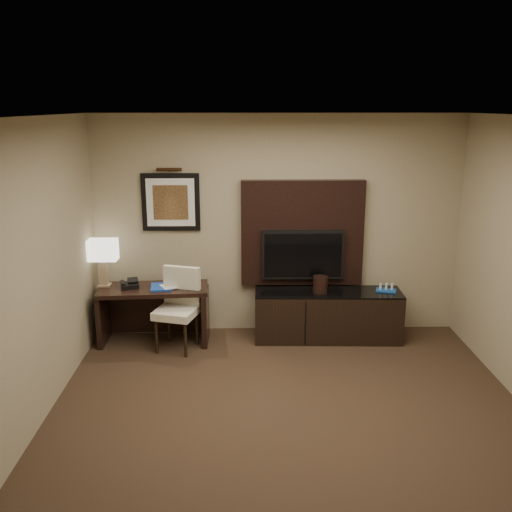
{
  "coord_description": "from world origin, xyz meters",
  "views": [
    {
      "loc": [
        -0.4,
        -4.37,
        2.79
      ],
      "look_at": [
        -0.28,
        1.8,
        1.15
      ],
      "focal_mm": 40.0,
      "sensor_mm": 36.0,
      "label": 1
    }
  ],
  "objects_px": {
    "credenza": "(328,315)",
    "desk": "(154,315)",
    "table_lamp": "(103,264)",
    "ice_bucket": "(320,284)",
    "tv": "(303,255)",
    "water_bottle": "(187,279)",
    "desk_chair": "(176,312)",
    "minibar_tray": "(386,288)",
    "desk_phone": "(130,284)"
  },
  "relations": [
    {
      "from": "desk_chair",
      "to": "table_lamp",
      "type": "height_order",
      "value": "table_lamp"
    },
    {
      "from": "credenza",
      "to": "minibar_tray",
      "type": "bearing_deg",
      "value": 1.63
    },
    {
      "from": "table_lamp",
      "to": "water_bottle",
      "type": "bearing_deg",
      "value": -1.73
    },
    {
      "from": "tv",
      "to": "credenza",
      "type": "bearing_deg",
      "value": -32.19
    },
    {
      "from": "tv",
      "to": "desk_phone",
      "type": "height_order",
      "value": "tv"
    },
    {
      "from": "credenza",
      "to": "ice_bucket",
      "type": "bearing_deg",
      "value": -162.47
    },
    {
      "from": "credenza",
      "to": "desk",
      "type": "bearing_deg",
      "value": -176.89
    },
    {
      "from": "desk_phone",
      "to": "minibar_tray",
      "type": "bearing_deg",
      "value": -16.08
    },
    {
      "from": "water_bottle",
      "to": "desk_chair",
      "type": "bearing_deg",
      "value": -112.16
    },
    {
      "from": "table_lamp",
      "to": "minibar_tray",
      "type": "height_order",
      "value": "table_lamp"
    },
    {
      "from": "desk_chair",
      "to": "desk",
      "type": "bearing_deg",
      "value": 158.23
    },
    {
      "from": "desk_chair",
      "to": "ice_bucket",
      "type": "height_order",
      "value": "desk_chair"
    },
    {
      "from": "credenza",
      "to": "water_bottle",
      "type": "height_order",
      "value": "water_bottle"
    },
    {
      "from": "credenza",
      "to": "table_lamp",
      "type": "bearing_deg",
      "value": -178.75
    },
    {
      "from": "desk",
      "to": "desk_phone",
      "type": "height_order",
      "value": "desk_phone"
    },
    {
      "from": "ice_bucket",
      "to": "tv",
      "type": "bearing_deg",
      "value": 131.92
    },
    {
      "from": "credenza",
      "to": "desk_chair",
      "type": "relative_size",
      "value": 1.89
    },
    {
      "from": "desk",
      "to": "table_lamp",
      "type": "distance_m",
      "value": 0.86
    },
    {
      "from": "desk_phone",
      "to": "ice_bucket",
      "type": "xyz_separation_m",
      "value": [
        2.27,
        0.03,
        -0.03
      ]
    },
    {
      "from": "minibar_tray",
      "to": "desk",
      "type": "bearing_deg",
      "value": -179.01
    },
    {
      "from": "tv",
      "to": "minibar_tray",
      "type": "height_order",
      "value": "tv"
    },
    {
      "from": "ice_bucket",
      "to": "table_lamp",
      "type": "bearing_deg",
      "value": 178.83
    },
    {
      "from": "water_bottle",
      "to": "ice_bucket",
      "type": "bearing_deg",
      "value": -0.82
    },
    {
      "from": "desk_chair",
      "to": "minibar_tray",
      "type": "height_order",
      "value": "desk_chair"
    },
    {
      "from": "desk_phone",
      "to": "ice_bucket",
      "type": "bearing_deg",
      "value": -16.41
    },
    {
      "from": "tv",
      "to": "desk_phone",
      "type": "relative_size",
      "value": 5.17
    },
    {
      "from": "credenza",
      "to": "minibar_tray",
      "type": "height_order",
      "value": "minibar_tray"
    },
    {
      "from": "tv",
      "to": "desk_phone",
      "type": "bearing_deg",
      "value": -173.14
    },
    {
      "from": "ice_bucket",
      "to": "water_bottle",
      "type": "bearing_deg",
      "value": 179.18
    },
    {
      "from": "desk_phone",
      "to": "desk_chair",
      "type": "bearing_deg",
      "value": -38.8
    },
    {
      "from": "table_lamp",
      "to": "water_bottle",
      "type": "xyz_separation_m",
      "value": [
        1.0,
        -0.03,
        -0.18
      ]
    },
    {
      "from": "ice_bucket",
      "to": "minibar_tray",
      "type": "relative_size",
      "value": 0.85
    },
    {
      "from": "credenza",
      "to": "desk_chair",
      "type": "xyz_separation_m",
      "value": [
        -1.81,
        -0.28,
        0.16
      ]
    },
    {
      "from": "tv",
      "to": "water_bottle",
      "type": "distance_m",
      "value": 1.43
    },
    {
      "from": "table_lamp",
      "to": "ice_bucket",
      "type": "bearing_deg",
      "value": -1.17
    },
    {
      "from": "tv",
      "to": "desk_phone",
      "type": "xyz_separation_m",
      "value": [
        -2.07,
        -0.25,
        -0.28
      ]
    },
    {
      "from": "table_lamp",
      "to": "ice_bucket",
      "type": "distance_m",
      "value": 2.6
    },
    {
      "from": "minibar_tray",
      "to": "table_lamp",
      "type": "bearing_deg",
      "value": 179.58
    },
    {
      "from": "table_lamp",
      "to": "tv",
      "type": "bearing_deg",
      "value": 3.99
    },
    {
      "from": "credenza",
      "to": "minibar_tray",
      "type": "relative_size",
      "value": 7.55
    },
    {
      "from": "water_bottle",
      "to": "minibar_tray",
      "type": "xyz_separation_m",
      "value": [
        2.4,
        0.01,
        -0.13
      ]
    },
    {
      "from": "desk_chair",
      "to": "desk_phone",
      "type": "height_order",
      "value": "desk_chair"
    },
    {
      "from": "desk_phone",
      "to": "water_bottle",
      "type": "distance_m",
      "value": 0.68
    },
    {
      "from": "water_bottle",
      "to": "minibar_tray",
      "type": "relative_size",
      "value": 0.79
    },
    {
      "from": "desk",
      "to": "tv",
      "type": "xyz_separation_m",
      "value": [
        1.8,
        0.24,
        0.67
      ]
    },
    {
      "from": "table_lamp",
      "to": "ice_bucket",
      "type": "relative_size",
      "value": 2.75
    },
    {
      "from": "minibar_tray",
      "to": "desk_phone",
      "type": "bearing_deg",
      "value": -178.93
    },
    {
      "from": "credenza",
      "to": "desk_phone",
      "type": "xyz_separation_m",
      "value": [
        -2.37,
        -0.06,
        0.43
      ]
    },
    {
      "from": "water_bottle",
      "to": "minibar_tray",
      "type": "bearing_deg",
      "value": 0.13
    },
    {
      "from": "credenza",
      "to": "water_bottle",
      "type": "xyz_separation_m",
      "value": [
        -1.7,
        -0.01,
        0.48
      ]
    }
  ]
}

